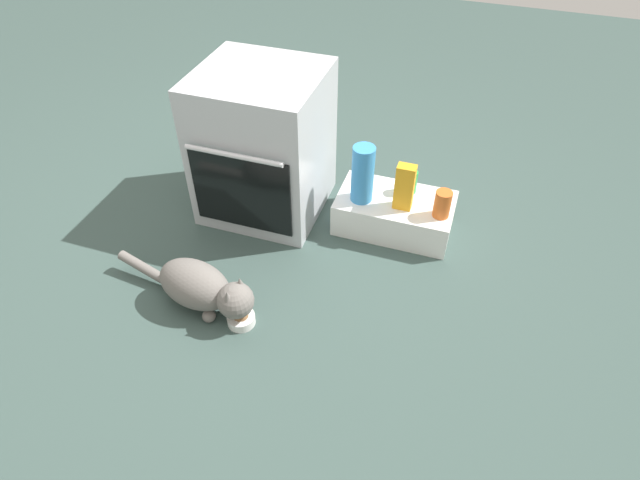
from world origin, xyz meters
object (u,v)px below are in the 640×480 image
object	(u,v)px
oven	(263,145)
soda_can	(411,182)
juice_carton	(404,187)
water_bottle	(363,174)
cat	(202,287)
pantry_cabinet	(394,213)
food_bowl	(241,318)
sauce_jar	(442,204)

from	to	relation	value
oven	soda_can	world-z (taller)	oven
juice_carton	oven	bearing A→B (deg)	178.51
water_bottle	cat	bearing A→B (deg)	-124.17
pantry_cabinet	soda_can	size ratio (longest dim) A/B	4.86
food_bowl	sauce_jar	world-z (taller)	sauce_jar
food_bowl	juice_carton	size ratio (longest dim) A/B	0.51
oven	water_bottle	xyz separation A→B (m)	(0.53, -0.02, -0.05)
oven	sauce_jar	world-z (taller)	oven
water_bottle	pantry_cabinet	bearing A→B (deg)	17.01
soda_can	sauce_jar	distance (m)	0.23
pantry_cabinet	water_bottle	distance (m)	0.30
soda_can	sauce_jar	world-z (taller)	sauce_jar
oven	pantry_cabinet	bearing A→B (deg)	2.46
cat	water_bottle	distance (m)	0.93
oven	food_bowl	distance (m)	0.90
water_bottle	soda_can	bearing A→B (deg)	32.45
food_bowl	oven	bearing A→B (deg)	104.66
cat	soda_can	distance (m)	1.15
juice_carton	sauce_jar	bearing A→B (deg)	-2.18
water_bottle	oven	bearing A→B (deg)	177.66
pantry_cabinet	sauce_jar	distance (m)	0.29
juice_carton	soda_can	size ratio (longest dim) A/B	2.00
cat	water_bottle	size ratio (longest dim) A/B	2.47
food_bowl	water_bottle	distance (m)	0.90
oven	water_bottle	size ratio (longest dim) A/B	2.52
water_bottle	juice_carton	bearing A→B (deg)	0.66
pantry_cabinet	soda_can	bearing A→B (deg)	60.40
pantry_cabinet	cat	world-z (taller)	cat
cat	sauce_jar	xyz separation A→B (m)	(0.91, 0.74, 0.13)
cat	water_bottle	bearing A→B (deg)	66.38
oven	sauce_jar	size ratio (longest dim) A/B	5.40
oven	cat	size ratio (longest dim) A/B	1.02
oven	juice_carton	size ratio (longest dim) A/B	3.15
cat	soda_can	bearing A→B (deg)	61.27
cat	food_bowl	bearing A→B (deg)	-0.00
juice_carton	food_bowl	bearing A→B (deg)	-123.60
pantry_cabinet	soda_can	xyz separation A→B (m)	(0.05, 0.09, 0.15)
pantry_cabinet	cat	xyz separation A→B (m)	(-0.68, -0.80, 0.03)
sauce_jar	oven	bearing A→B (deg)	178.37
pantry_cabinet	food_bowl	xyz separation A→B (m)	(-0.48, -0.84, -0.06)
oven	sauce_jar	bearing A→B (deg)	-1.63
soda_can	water_bottle	world-z (taller)	water_bottle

